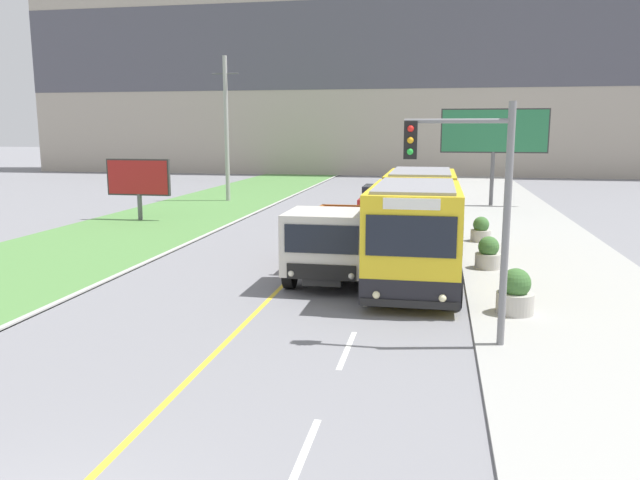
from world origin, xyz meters
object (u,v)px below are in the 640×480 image
(planter_round_third, at_px, (481,230))
(planter_round_second, at_px, (488,254))
(car_distant, at_px, (377,198))
(billboard_large, at_px, (494,133))
(utility_pole_far, at_px, (226,129))
(traffic_light_mast, at_px, (474,193))
(dump_truck, at_px, (334,243))
(billboard_small, at_px, (138,179))
(planter_round_near, at_px, (515,294))
(city_bus, at_px, (418,223))

(planter_round_third, bearing_deg, planter_round_second, -91.01)
(car_distant, xyz_separation_m, planter_round_third, (5.38, -10.23, -0.15))
(planter_round_second, bearing_deg, billboard_large, 85.21)
(car_distant, height_order, utility_pole_far, utility_pole_far)
(traffic_light_mast, bearing_deg, planter_round_second, 82.68)
(car_distant, xyz_separation_m, traffic_light_mast, (4.29, -23.37, 2.71))
(dump_truck, height_order, billboard_large, billboard_large)
(dump_truck, bearing_deg, billboard_large, 72.71)
(car_distant, height_order, billboard_large, billboard_large)
(dump_truck, relative_size, billboard_large, 1.04)
(utility_pole_far, relative_size, traffic_light_mast, 1.78)
(car_distant, height_order, traffic_light_mast, traffic_light_mast)
(utility_pole_far, relative_size, planter_round_third, 9.05)
(billboard_large, height_order, billboard_small, billboard_large)
(utility_pole_far, height_order, traffic_light_mast, utility_pole_far)
(utility_pole_far, bearing_deg, dump_truck, -62.94)
(billboard_large, distance_m, planter_round_second, 18.83)
(dump_truck, distance_m, billboard_large, 21.97)
(traffic_light_mast, distance_m, planter_round_second, 8.37)
(dump_truck, distance_m, planter_round_near, 5.99)
(utility_pole_far, relative_size, billboard_large, 1.47)
(dump_truck, bearing_deg, planter_round_second, 25.97)
(dump_truck, relative_size, planter_round_second, 6.06)
(traffic_light_mast, height_order, planter_round_second, traffic_light_mast)
(city_bus, height_order, utility_pole_far, utility_pole_far)
(city_bus, height_order, billboard_large, billboard_large)
(city_bus, xyz_separation_m, utility_pole_far, (-13.13, 18.59, 3.15))
(city_bus, height_order, dump_truck, city_bus)
(planter_round_near, bearing_deg, planter_round_third, 90.94)
(city_bus, relative_size, traffic_light_mast, 2.20)
(car_distant, xyz_separation_m, billboard_large, (6.83, 2.80, 3.81))
(billboard_small, bearing_deg, traffic_light_mast, -45.98)
(car_distant, bearing_deg, dump_truck, -88.82)
(planter_round_second, bearing_deg, billboard_small, 152.64)
(billboard_small, bearing_deg, billboard_large, 26.95)
(car_distant, distance_m, planter_round_near, 21.60)
(car_distant, bearing_deg, city_bus, -79.59)
(billboard_small, distance_m, planter_round_third, 17.65)
(city_bus, xyz_separation_m, planter_round_third, (2.48, 5.55, -1.08))
(traffic_light_mast, distance_m, billboard_large, 26.31)
(dump_truck, height_order, planter_round_near, dump_truck)
(planter_round_third, bearing_deg, billboard_small, 168.37)
(dump_truck, relative_size, planter_round_near, 5.65)
(dump_truck, height_order, planter_round_third, dump_truck)
(billboard_small, bearing_deg, planter_round_second, -27.36)
(traffic_light_mast, height_order, planter_round_third, traffic_light_mast)
(city_bus, xyz_separation_m, traffic_light_mast, (1.39, -7.59, 1.78))
(planter_round_near, bearing_deg, utility_pole_far, 123.70)
(utility_pole_far, distance_m, billboard_large, 17.06)
(dump_truck, xyz_separation_m, traffic_light_mast, (3.92, -5.42, 2.20))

